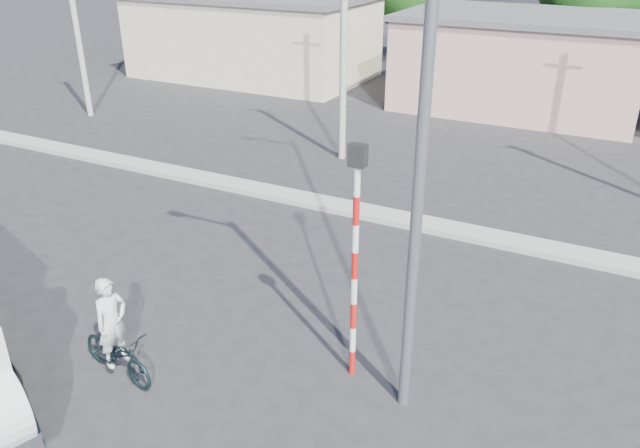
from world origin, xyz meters
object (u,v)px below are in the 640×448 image
at_px(cyclist, 114,336).
at_px(traffic_pole, 355,247).
at_px(bicycle, 117,354).
at_px(streetlight, 412,118).

height_order(cyclist, traffic_pole, traffic_pole).
distance_m(bicycle, traffic_pole, 4.70).
height_order(cyclist, streetlight, streetlight).
xyz_separation_m(bicycle, cyclist, (0.00, 0.00, 0.38)).
bearing_deg(bicycle, streetlight, -60.00).
bearing_deg(bicycle, traffic_pole, -51.77).
relative_size(bicycle, streetlight, 0.20).
bearing_deg(traffic_pole, bicycle, -151.97).
bearing_deg(streetlight, bicycle, -160.20).
bearing_deg(cyclist, traffic_pole, -51.77).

